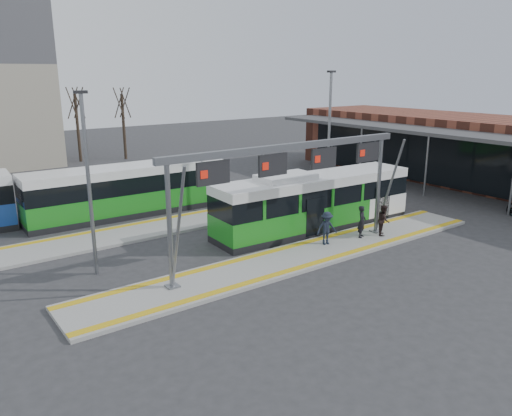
% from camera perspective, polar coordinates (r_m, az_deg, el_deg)
% --- Properties ---
extents(ground, '(120.00, 120.00, 0.00)m').
position_cam_1_polar(ground, '(23.44, 5.20, -5.67)').
color(ground, '#2D2D30').
rests_on(ground, ground).
extents(platform_main, '(22.00, 3.00, 0.15)m').
position_cam_1_polar(platform_main, '(23.41, 5.20, -5.50)').
color(platform_main, gray).
rests_on(platform_main, ground).
extents(platform_second, '(20.00, 3.00, 0.15)m').
position_cam_1_polar(platform_second, '(27.81, -12.13, -2.40)').
color(platform_second, gray).
rests_on(platform_second, ground).
extents(tactile_main, '(22.00, 2.65, 0.02)m').
position_cam_1_polar(tactile_main, '(23.38, 5.21, -5.31)').
color(tactile_main, gold).
rests_on(tactile_main, platform_main).
extents(tactile_second, '(20.00, 0.35, 0.02)m').
position_cam_1_polar(tactile_second, '(28.79, -13.08, -1.66)').
color(tactile_second, gold).
rests_on(tactile_second, platform_second).
extents(gantry, '(13.00, 1.68, 5.20)m').
position_cam_1_polar(gantry, '(22.23, 4.36, 4.72)').
color(gantry, slate).
rests_on(gantry, platform_main).
extents(station_building, '(11.50, 32.00, 5.00)m').
position_cam_1_polar(station_building, '(42.10, 24.52, 5.97)').
color(station_building, brown).
rests_on(station_building, ground).
extents(hero_bus, '(12.00, 3.06, 3.27)m').
position_cam_1_polar(hero_bus, '(27.34, 6.64, 0.65)').
color(hero_bus, black).
rests_on(hero_bus, ground).
extents(bg_bus_green, '(11.98, 2.81, 2.98)m').
position_cam_1_polar(bg_bus_green, '(30.90, -14.46, 1.92)').
color(bg_bus_green, black).
rests_on(bg_bus_green, ground).
extents(passenger_a, '(0.72, 0.65, 1.65)m').
position_cam_1_polar(passenger_a, '(26.03, 12.00, -1.53)').
color(passenger_a, black).
rests_on(passenger_a, platform_main).
extents(passenger_b, '(0.97, 0.96, 1.58)m').
position_cam_1_polar(passenger_b, '(26.69, 14.38, -1.35)').
color(passenger_b, black).
rests_on(passenger_b, platform_main).
extents(passenger_c, '(1.20, 0.89, 1.65)m').
position_cam_1_polar(passenger_c, '(24.66, 8.08, -2.29)').
color(passenger_c, '#1A212F').
rests_on(passenger_c, platform_main).
extents(tree_left, '(1.40, 1.40, 7.24)m').
position_cam_1_polar(tree_left, '(50.71, -19.93, 11.17)').
color(tree_left, '#382B21').
rests_on(tree_left, ground).
extents(tree_mid, '(1.40, 1.40, 7.16)m').
position_cam_1_polar(tree_mid, '(50.88, -15.05, 11.48)').
color(tree_mid, '#382B21').
rests_on(tree_mid, ground).
extents(lamp_west, '(0.50, 0.25, 7.67)m').
position_cam_1_polar(lamp_west, '(21.43, -18.59, 2.95)').
color(lamp_west, slate).
rests_on(lamp_west, ground).
extents(lamp_east, '(0.50, 0.25, 8.44)m').
position_cam_1_polar(lamp_east, '(30.59, 8.33, 7.82)').
color(lamp_east, slate).
rests_on(lamp_east, ground).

